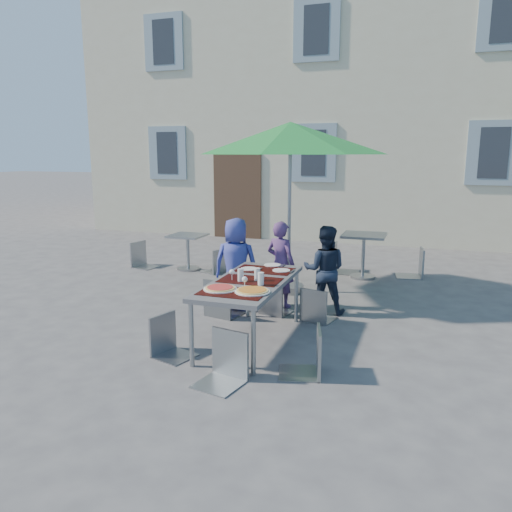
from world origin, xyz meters
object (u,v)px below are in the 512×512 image
(chair_1, at_px, (274,280))
(pizza_near_left, at_px, (220,288))
(child_0, at_px, (236,264))
(chair_3, at_px, (168,312))
(patio_umbrella, at_px, (290,139))
(chair_0, at_px, (221,275))
(cafe_table_1, at_px, (364,247))
(bg_chair_r_0, at_px, (216,246))
(pizza_near_right, at_px, (252,291))
(bg_chair_l_0, at_px, (141,239))
(bg_chair_l_1, at_px, (341,240))
(child_1, at_px, (281,264))
(child_2, at_px, (325,270))
(dining_table, at_px, (250,285))
(cafe_table_0, at_px, (188,247))
(chair_5, at_px, (224,328))
(chair_4, at_px, (310,324))
(chair_2, at_px, (317,285))
(bg_chair_r_1, at_px, (417,245))

(chair_1, bearing_deg, pizza_near_left, -95.07)
(child_0, distance_m, chair_3, 1.84)
(patio_umbrella, bearing_deg, chair_0, -109.45)
(patio_umbrella, height_order, cafe_table_1, patio_umbrella)
(bg_chair_r_0, distance_m, cafe_table_1, 2.68)
(pizza_near_right, bearing_deg, bg_chair_l_0, 134.94)
(chair_3, xyz_separation_m, bg_chair_l_1, (1.15, 4.54, 0.12))
(chair_1, distance_m, cafe_table_1, 2.65)
(bg_chair_r_0, bearing_deg, patio_umbrella, -26.35)
(child_1, bearing_deg, child_2, -171.33)
(patio_umbrella, bearing_deg, dining_table, -86.29)
(chair_1, relative_size, cafe_table_0, 1.24)
(chair_3, bearing_deg, chair_5, -25.73)
(chair_3, distance_m, chair_4, 1.58)
(chair_1, height_order, chair_4, chair_4)
(chair_4, xyz_separation_m, cafe_table_0, (-3.23, 3.80, -0.10))
(chair_2, relative_size, bg_chair_l_0, 0.93)
(pizza_near_right, distance_m, chair_5, 0.64)
(chair_2, distance_m, chair_3, 2.09)
(bg_chair_l_0, bearing_deg, patio_umbrella, -13.91)
(pizza_near_left, height_order, cafe_table_1, cafe_table_1)
(bg_chair_l_1, xyz_separation_m, bg_chair_r_1, (1.34, 0.06, -0.03))
(chair_4, relative_size, bg_chair_l_0, 0.98)
(child_0, bearing_deg, child_1, -158.17)
(dining_table, xyz_separation_m, bg_chair_r_0, (-1.76, 3.07, -0.19))
(dining_table, relative_size, chair_2, 2.12)
(chair_0, relative_size, chair_2, 1.14)
(child_1, relative_size, chair_5, 1.33)
(bg_chair_l_0, distance_m, bg_chair_r_0, 1.58)
(chair_5, xyz_separation_m, cafe_table_1, (0.77, 4.64, 0.01))
(chair_5, distance_m, bg_chair_l_1, 4.95)
(child_1, relative_size, bg_chair_l_0, 1.33)
(dining_table, distance_m, child_2, 1.50)
(bg_chair_l_0, bearing_deg, bg_chair_r_1, 9.55)
(chair_5, distance_m, cafe_table_0, 4.89)
(cafe_table_0, bearing_deg, bg_chair_l_1, 14.48)
(pizza_near_right, xyz_separation_m, bg_chair_l_1, (0.24, 4.34, -0.15))
(chair_3, bearing_deg, cafe_table_1, 69.38)
(bg_chair_r_1, bearing_deg, patio_umbrella, -139.28)
(chair_0, height_order, chair_2, chair_0)
(child_0, bearing_deg, chair_2, 163.67)
(pizza_near_left, distance_m, child_1, 1.97)
(child_1, bearing_deg, cafe_table_1, -96.56)
(chair_2, xyz_separation_m, chair_4, (0.27, -1.61, 0.03))
(chair_2, bearing_deg, child_0, 170.51)
(pizza_near_left, height_order, chair_1, chair_1)
(chair_3, height_order, bg_chair_r_0, bg_chair_r_0)
(child_0, bearing_deg, patio_umbrella, -119.88)
(chair_3, bearing_deg, bg_chair_l_1, 75.83)
(bg_chair_l_0, bearing_deg, chair_3, -54.95)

